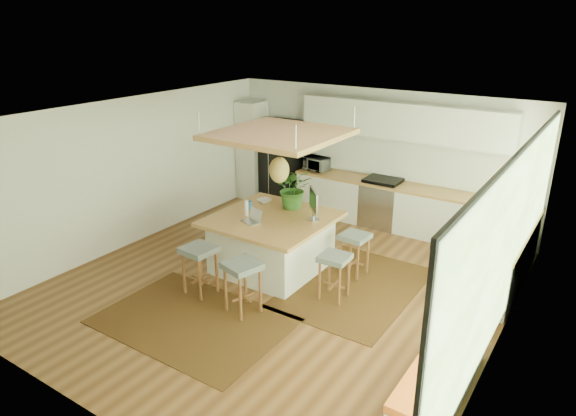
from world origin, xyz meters
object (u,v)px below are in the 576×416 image
Objects in this scene: stool_near_left at (200,272)px; monitor at (314,205)px; stool_right_front at (334,277)px; stool_right_back at (354,255)px; island_plant at (294,192)px; microwave at (316,162)px; island at (272,243)px; laptop at (250,215)px; stool_near_right at (243,290)px; fridge at (283,164)px; stool_left_side at (221,232)px.

monitor is (1.06, 1.57, 0.83)m from stool_near_left.
stool_right_back is (-0.10, 0.85, 0.00)m from stool_right_front.
stool_right_back is at bearing -1.27° from island_plant.
island is at bearing -68.02° from microwave.
stool_right_front is 0.99× the size of stool_right_back.
monitor is (0.78, 0.65, 0.14)m from laptop.
stool_right_back is (0.81, 1.91, 0.00)m from stool_near_right.
monitor is 2.91m from microwave.
laptop is (1.53, -3.19, 0.12)m from fridge.
microwave reaches higher than stool_right_back.
stool_near_right is at bearing -4.61° from stool_near_left.
stool_left_side is (-1.63, 1.43, 0.00)m from stool_near_right.
microwave reaches higher than stool_right_front.
stool_right_back is 1.08× the size of stool_left_side.
stool_right_back is 1.47m from island_plant.
monitor reaches higher than laptop.
stool_right_front is 0.86m from stool_right_back.
island reaches higher than stool_left_side.
fridge reaches higher than island_plant.
stool_near_right is 1.17× the size of stool_left_side.
stool_left_side is at bearing 171.74° from stool_right_front.
stool_left_side is 1.31× the size of microwave.
microwave reaches higher than stool_near_left.
microwave is at bearing 95.26° from stool_near_left.
laptop is (-0.60, 1.00, 0.70)m from stool_near_right.
island_plant is (0.21, 0.94, 0.16)m from laptop.
stool_right_front is at bearing 49.51° from stool_near_right.
stool_near_right is (0.45, -1.36, -0.11)m from island.
stool_near_left is (1.25, -4.11, -0.57)m from fridge.
microwave is 2.40m from island_plant.
monitor is at bearing 55.96° from stool_near_left.
stool_right_front reaches higher than stool_left_side.
stool_left_side is 1.59m from island_plant.
stool_right_front is at bearing 20.95° from laptop.
monitor is at bearing -156.76° from stool_right_back.
laptop reaches higher than stool_right_back.
island is at bearing 85.52° from laptop.
island_plant reaches higher than stool_left_side.
laptop is at bearing -147.00° from stool_right_back.
stool_right_front is (3.03, -3.13, -0.57)m from fridge.
stool_right_front is 2.56m from stool_left_side.
stool_left_side is at bearing 138.87° from stool_near_right.
stool_right_back is at bearing 47.47° from stool_near_left.
stool_right_front is (1.35, -0.30, -0.11)m from island.
island_plant reaches higher than stool_right_back.
stool_right_back is at bearing 23.72° from island.
laptop is 3.24m from microwave.
stool_near_right is at bearing -130.49° from stool_right_front.
stool_near_right is at bearing -40.19° from laptop.
stool_left_side is at bearing -157.58° from island_plant.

